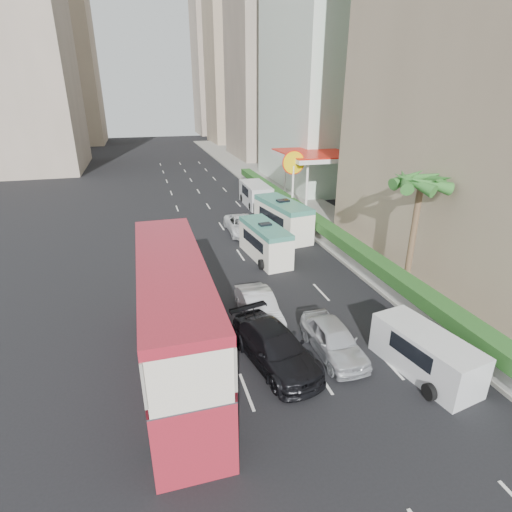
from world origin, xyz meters
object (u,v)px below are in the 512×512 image
object	(u,v)px
shell_station	(314,180)
car_silver_lane_a	(259,320)
minibus_near	(265,242)
car_black	(274,362)
minibus_far	(282,219)
panel_van_near	(425,353)
palm_tree	(413,236)
double_decker_bus	(175,320)
van_asset	(242,233)
car_silver_lane_b	(332,353)
panel_van_far	(256,195)

from	to	relation	value
shell_station	car_silver_lane_a	bearing A→B (deg)	-120.23
car_silver_lane_a	minibus_near	bearing A→B (deg)	70.28
minibus_near	car_black	bearing A→B (deg)	-111.27
car_black	minibus_far	distance (m)	17.00
car_black	panel_van_near	world-z (taller)	panel_van_near
palm_tree	shell_station	bearing A→B (deg)	83.40
double_decker_bus	palm_tree	size ratio (longest dim) A/B	1.72
minibus_near	panel_van_near	world-z (taller)	minibus_near
car_black	minibus_far	bearing A→B (deg)	57.74
car_black	shell_station	world-z (taller)	shell_station
van_asset	panel_van_near	distance (m)	19.81
car_silver_lane_b	car_silver_lane_a	bearing A→B (deg)	122.59
car_black	shell_station	size ratio (longest dim) A/B	0.68
minibus_near	minibus_far	bearing A→B (deg)	50.63
van_asset	car_silver_lane_b	bearing A→B (deg)	-89.64
car_silver_lane_a	shell_station	size ratio (longest dim) A/B	0.56
minibus_far	panel_van_far	world-z (taller)	minibus_far
van_asset	panel_van_far	world-z (taller)	panel_van_far
car_silver_lane_b	minibus_far	bearing A→B (deg)	78.08
car_silver_lane_a	minibus_far	bearing A→B (deg)	64.98
car_silver_lane_a	van_asset	world-z (taller)	car_silver_lane_a
palm_tree	car_silver_lane_a	bearing A→B (deg)	-174.27
double_decker_bus	palm_tree	world-z (taller)	palm_tree
car_silver_lane_a	panel_van_far	xyz separation A→B (m)	(6.10, 22.01, 1.12)
minibus_far	palm_tree	xyz separation A→B (m)	(3.82, -11.35, 1.96)
double_decker_bus	car_black	bearing A→B (deg)	-7.36
shell_station	minibus_far	bearing A→B (deg)	-128.17
minibus_near	palm_tree	size ratio (longest dim) A/B	0.86
car_silver_lane_b	panel_van_near	world-z (taller)	panel_van_near
van_asset	palm_tree	xyz separation A→B (m)	(6.88, -12.74, 3.38)
minibus_far	shell_station	xyz separation A→B (m)	(6.02, 7.65, 1.33)
panel_van_far	shell_station	world-z (taller)	shell_station
van_asset	minibus_near	distance (m)	5.86
panel_van_far	minibus_far	bearing A→B (deg)	-92.11
car_silver_lane_a	panel_van_near	xyz separation A→B (m)	(5.49, -5.88, 0.92)
double_decker_bus	panel_van_far	size ratio (longest dim) A/B	1.97
car_black	car_silver_lane_b	bearing A→B (deg)	-13.84
car_silver_lane_b	panel_van_far	bearing A→B (deg)	81.23
car_black	car_silver_lane_a	bearing A→B (deg)	72.97
car_silver_lane_b	panel_van_far	distance (m)	25.98
panel_van_near	palm_tree	world-z (taller)	palm_tree
car_silver_lane_b	car_black	bearing A→B (deg)	177.34
car_silver_lane_b	panel_van_near	xyz separation A→B (m)	(3.08, -2.21, 0.92)
car_black	panel_van_near	distance (m)	6.32
double_decker_bus	shell_station	world-z (taller)	shell_station
double_decker_bus	car_silver_lane_a	size ratio (longest dim) A/B	2.46
car_silver_lane_a	shell_station	distance (m)	23.25
car_silver_lane_a	minibus_far	size ratio (longest dim) A/B	0.70
minibus_near	shell_station	bearing A→B (deg)	47.36
car_silver_lane_b	minibus_near	bearing A→B (deg)	87.59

